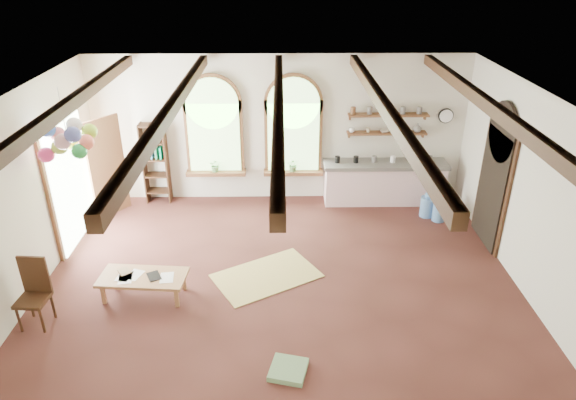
{
  "coord_description": "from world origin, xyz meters",
  "views": [
    {
      "loc": [
        0.03,
        -7.07,
        5.13
      ],
      "look_at": [
        0.14,
        0.6,
        1.34
      ],
      "focal_mm": 32.0,
      "sensor_mm": 36.0,
      "label": 1
    }
  ],
  "objects_px": {
    "coffee_table": "(143,278)",
    "balloon_cluster": "(68,139)",
    "side_chair": "(36,306)",
    "kitchen_counter": "(384,182)"
  },
  "relations": [
    {
      "from": "coffee_table",
      "to": "balloon_cluster",
      "type": "bearing_deg",
      "value": 139.86
    },
    {
      "from": "side_chair",
      "to": "balloon_cluster",
      "type": "xyz_separation_m",
      "value": [
        0.25,
        1.66,
        2.04
      ]
    },
    {
      "from": "coffee_table",
      "to": "kitchen_counter",
      "type": "bearing_deg",
      "value": 37.17
    },
    {
      "from": "kitchen_counter",
      "to": "coffee_table",
      "type": "bearing_deg",
      "value": -142.83
    },
    {
      "from": "kitchen_counter",
      "to": "coffee_table",
      "type": "xyz_separation_m",
      "value": [
        -4.5,
        -3.41,
        -0.13
      ]
    },
    {
      "from": "coffee_table",
      "to": "balloon_cluster",
      "type": "relative_size",
      "value": 1.23
    },
    {
      "from": "coffee_table",
      "to": "side_chair",
      "type": "relative_size",
      "value": 1.32
    },
    {
      "from": "side_chair",
      "to": "coffee_table",
      "type": "bearing_deg",
      "value": 24.12
    },
    {
      "from": "coffee_table",
      "to": "side_chair",
      "type": "xyz_separation_m",
      "value": [
        -1.45,
        -0.65,
        -0.04
      ]
    },
    {
      "from": "kitchen_counter",
      "to": "coffee_table",
      "type": "height_order",
      "value": "kitchen_counter"
    }
  ]
}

